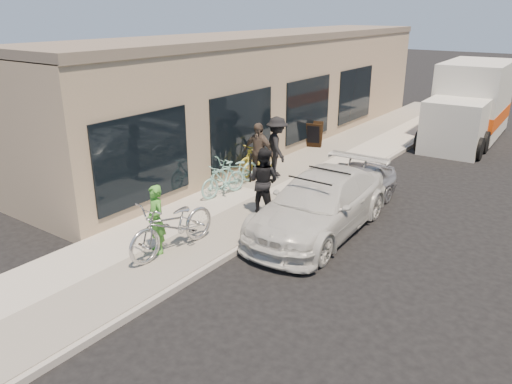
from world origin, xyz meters
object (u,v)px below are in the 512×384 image
Objects in this scene: moving_truck at (470,106)px; cruiser_bike_c at (257,158)px; bike_rack at (252,164)px; sandwich_board at (314,135)px; sedan_white at (320,204)px; man_standing at (263,181)px; cruiser_bike_a at (223,179)px; bystander_a at (277,146)px; sedan_silver at (351,187)px; cruiser_bike_b at (235,171)px; bystander_b at (258,152)px; tandem_bike at (173,225)px; woman_rider at (156,220)px.

cruiser_bike_c is (-3.97, -9.20, -0.69)m from moving_truck.
bike_rack is 0.88× the size of sandwich_board.
man_standing is at bearing -177.77° from sedan_white.
man_standing is at bearing -90.00° from sandwich_board.
cruiser_bike_a is 0.84× the size of bystander_a.
bystander_a is (-3.43, -8.90, -0.29)m from moving_truck.
sandwich_board is 7.29m from sedan_white.
bystander_a is at bearing -66.45° from man_standing.
man_standing reaches higher than cruiser_bike_a.
sandwich_board is 0.15× the size of moving_truck.
moving_truck reaches higher than sedan_silver.
sandwich_board is at bearing 105.82° from cruiser_bike_b.
bike_rack is at bearing 105.79° from cruiser_bike_a.
bystander_b is at bearing -46.50° from cruiser_bike_c.
bystander_b is (0.04, 1.62, 0.42)m from cruiser_bike_a.
tandem_bike reaches higher than sedan_silver.
woman_rider is at bearing -99.11° from sandwich_board.
cruiser_bike_b is (-3.36, -0.73, 0.03)m from sedan_silver.
cruiser_bike_c reaches higher than bike_rack.
bystander_b reaches higher than man_standing.
bike_rack is 0.44m from bystander_b.
sedan_white is at bearing -31.05° from bystander_b.
sedan_white is 3.88m from woman_rider.
bystander_a is at bearing 86.86° from cruiser_bike_b.
sedan_silver is at bearing 24.76° from cruiser_bike_b.
bystander_b is (-3.60, -9.65, -0.33)m from moving_truck.
woman_rider is at bearing -76.48° from bike_rack.
cruiser_bike_a is at bearing 115.57° from tandem_bike.
cruiser_bike_a is at bearing -16.95° from man_standing.
man_standing reaches higher than cruiser_bike_c.
cruiser_bike_c is at bearing 109.00° from cruiser_bike_a.
sedan_white reaches higher than sedan_silver.
tandem_bike reaches higher than bike_rack.
cruiser_bike_c is at bearing 144.18° from sedan_white.
cruiser_bike_a is 0.87× the size of cruiser_bike_b.
bystander_b is (0.56, -4.40, 0.41)m from sandwich_board.
bystander_b reaches higher than sandwich_board.
bike_rack is 0.46× the size of cruiser_bike_b.
cruiser_bike_b is at bearing -112.86° from moving_truck.
tandem_bike is 4.38m from cruiser_bike_b.
man_standing is (2.15, -6.40, 0.37)m from sandwich_board.
cruiser_bike_c is 0.98× the size of bystander_b.
tandem_bike is (-1.86, -3.01, 0.04)m from sedan_white.
woman_rider reaches higher than tandem_bike.
man_standing is at bearing -47.65° from bike_rack.
woman_rider is 3.67m from cruiser_bike_a.
sandwich_board is 0.50× the size of bystander_a.
bystander_b is at bearing 118.97° from bystander_a.
bike_rack is 4.46m from sandwich_board.
tandem_bike is at bearing -97.35° from sandwich_board.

